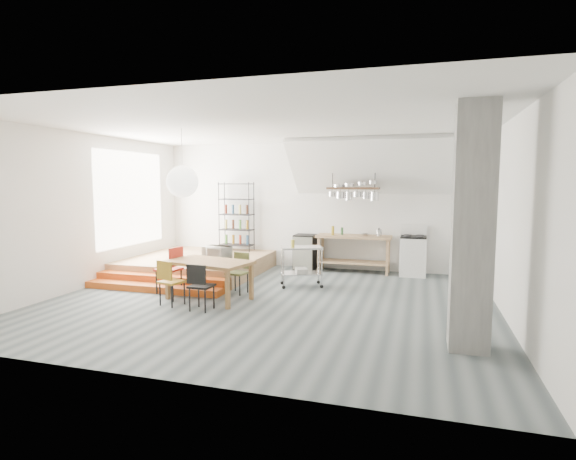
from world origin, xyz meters
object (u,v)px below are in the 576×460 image
(dining_table, at_px, (209,265))
(stove, at_px, (413,255))
(mini_fridge, at_px, (305,252))
(rolling_cart, at_px, (302,261))

(dining_table, bearing_deg, stove, 55.19)
(stove, relative_size, dining_table, 0.69)
(stove, height_order, dining_table, stove)
(mini_fridge, bearing_deg, stove, -0.96)
(dining_table, xyz_separation_m, rolling_cart, (1.38, 1.52, -0.11))
(dining_table, xyz_separation_m, mini_fridge, (0.97, 3.40, -0.21))
(dining_table, bearing_deg, mini_fridge, 86.28)
(stove, height_order, rolling_cart, stove)
(dining_table, height_order, mini_fridge, mini_fridge)
(stove, xyz_separation_m, rolling_cart, (-2.22, -1.83, 0.07))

